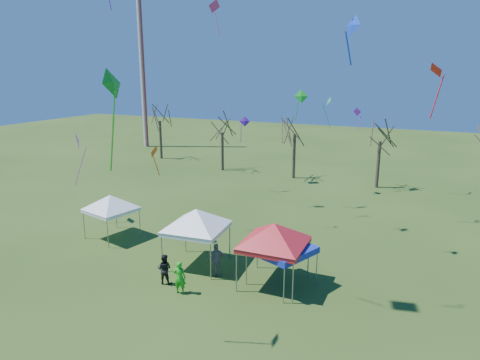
{
  "coord_description": "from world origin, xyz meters",
  "views": [
    {
      "loc": [
        10.27,
        -17.46,
        10.85
      ],
      "look_at": [
        1.1,
        3.0,
        5.12
      ],
      "focal_mm": 32.0,
      "sensor_mm": 36.0,
      "label": 1
    }
  ],
  "objects_px": {
    "tree_3": "(381,124)",
    "tent_white_west": "(110,198)",
    "tent_blue": "(282,250)",
    "person_dark": "(164,269)",
    "tent_red": "(274,228)",
    "person_green": "(180,277)",
    "tent_white_mid": "(196,213)",
    "tree_1": "(222,119)",
    "radio_mast": "(142,59)",
    "person_grey": "(217,260)",
    "tree_2": "(295,118)",
    "tree_0": "(159,107)"
  },
  "relations": [
    {
      "from": "tree_1",
      "to": "person_grey",
      "type": "distance_m",
      "value": 26.2
    },
    {
      "from": "tent_blue",
      "to": "person_green",
      "type": "distance_m",
      "value": 5.35
    },
    {
      "from": "tent_white_west",
      "to": "person_dark",
      "type": "bearing_deg",
      "value": -30.32
    },
    {
      "from": "radio_mast",
      "to": "tent_white_mid",
      "type": "distance_m",
      "value": 42.52
    },
    {
      "from": "tree_1",
      "to": "tree_3",
      "type": "xyz_separation_m",
      "value": [
        16.8,
        -0.6,
        0.29
      ]
    },
    {
      "from": "tree_1",
      "to": "person_green",
      "type": "xyz_separation_m",
      "value": [
        10.33,
        -25.59,
        -4.94
      ]
    },
    {
      "from": "tent_white_west",
      "to": "tree_3",
      "type": "bearing_deg",
      "value": 54.58
    },
    {
      "from": "person_dark",
      "to": "person_grey",
      "type": "bearing_deg",
      "value": -151.18
    },
    {
      "from": "tent_white_west",
      "to": "tent_white_mid",
      "type": "bearing_deg",
      "value": -10.2
    },
    {
      "from": "person_grey",
      "to": "tree_3",
      "type": "bearing_deg",
      "value": -139.26
    },
    {
      "from": "person_green",
      "to": "tree_3",
      "type": "bearing_deg",
      "value": -118.94
    },
    {
      "from": "tree_1",
      "to": "tent_red",
      "type": "height_order",
      "value": "tree_1"
    },
    {
      "from": "tent_blue",
      "to": "person_green",
      "type": "xyz_separation_m",
      "value": [
        -4.37,
        -2.87,
        -1.14
      ]
    },
    {
      "from": "tent_red",
      "to": "person_grey",
      "type": "relative_size",
      "value": 2.35
    },
    {
      "from": "radio_mast",
      "to": "person_green",
      "type": "xyz_separation_m",
      "value": [
        27.56,
        -34.94,
        -11.65
      ]
    },
    {
      "from": "tree_0",
      "to": "tree_1",
      "type": "height_order",
      "value": "tree_0"
    },
    {
      "from": "tree_0",
      "to": "person_green",
      "type": "bearing_deg",
      "value": -54.22
    },
    {
      "from": "tree_2",
      "to": "tent_blue",
      "type": "relative_size",
      "value": 2.28
    },
    {
      "from": "radio_mast",
      "to": "person_green",
      "type": "distance_m",
      "value": 46.0
    },
    {
      "from": "person_dark",
      "to": "person_green",
      "type": "relative_size",
      "value": 0.95
    },
    {
      "from": "radio_mast",
      "to": "person_green",
      "type": "bearing_deg",
      "value": -51.73
    },
    {
      "from": "tent_white_mid",
      "to": "person_green",
      "type": "bearing_deg",
      "value": -75.48
    },
    {
      "from": "tent_white_mid",
      "to": "tent_blue",
      "type": "height_order",
      "value": "tent_white_mid"
    },
    {
      "from": "tent_red",
      "to": "person_green",
      "type": "xyz_separation_m",
      "value": [
        -3.97,
        -2.78,
        -2.3
      ]
    },
    {
      "from": "tent_red",
      "to": "person_dark",
      "type": "distance_m",
      "value": 6.16
    },
    {
      "from": "tent_white_mid",
      "to": "person_green",
      "type": "xyz_separation_m",
      "value": [
        0.83,
        -3.22,
        -2.28
      ]
    },
    {
      "from": "tent_blue",
      "to": "tent_white_west",
      "type": "bearing_deg",
      "value": 172.45
    },
    {
      "from": "radio_mast",
      "to": "tent_red",
      "type": "bearing_deg",
      "value": -45.56
    },
    {
      "from": "person_dark",
      "to": "tree_2",
      "type": "bearing_deg",
      "value": -100.79
    },
    {
      "from": "person_dark",
      "to": "person_green",
      "type": "distance_m",
      "value": 1.38
    },
    {
      "from": "tree_3",
      "to": "person_green",
      "type": "height_order",
      "value": "tree_3"
    },
    {
      "from": "tent_white_west",
      "to": "tent_blue",
      "type": "height_order",
      "value": "tent_white_west"
    },
    {
      "from": "radio_mast",
      "to": "person_grey",
      "type": "height_order",
      "value": "radio_mast"
    },
    {
      "from": "person_dark",
      "to": "person_grey",
      "type": "distance_m",
      "value": 2.81
    },
    {
      "from": "person_dark",
      "to": "person_green",
      "type": "height_order",
      "value": "person_green"
    },
    {
      "from": "tent_white_mid",
      "to": "tree_1",
      "type": "bearing_deg",
      "value": 113.0
    },
    {
      "from": "tree_3",
      "to": "tent_red",
      "type": "bearing_deg",
      "value": -96.42
    },
    {
      "from": "tree_3",
      "to": "person_grey",
      "type": "bearing_deg",
      "value": -103.98
    },
    {
      "from": "tent_white_west",
      "to": "tent_red",
      "type": "bearing_deg",
      "value": -8.24
    },
    {
      "from": "tree_3",
      "to": "tent_white_mid",
      "type": "bearing_deg",
      "value": -108.55
    },
    {
      "from": "radio_mast",
      "to": "person_dark",
      "type": "distance_m",
      "value": 44.84
    },
    {
      "from": "tree_0",
      "to": "tent_white_west",
      "type": "height_order",
      "value": "tree_0"
    },
    {
      "from": "person_green",
      "to": "tent_blue",
      "type": "bearing_deg",
      "value": -161.1
    },
    {
      "from": "tree_3",
      "to": "tent_white_west",
      "type": "relative_size",
      "value": 2.09
    },
    {
      "from": "tent_red",
      "to": "tree_0",
      "type": "bearing_deg",
      "value": 133.66
    },
    {
      "from": "tree_1",
      "to": "tent_blue",
      "type": "distance_m",
      "value": 27.32
    },
    {
      "from": "tree_1",
      "to": "person_green",
      "type": "bearing_deg",
      "value": -68.02
    },
    {
      "from": "tent_blue",
      "to": "person_dark",
      "type": "height_order",
      "value": "tent_blue"
    },
    {
      "from": "tent_white_west",
      "to": "tent_white_mid",
      "type": "relative_size",
      "value": 0.86
    },
    {
      "from": "radio_mast",
      "to": "tree_3",
      "type": "bearing_deg",
      "value": -16.31
    }
  ]
}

